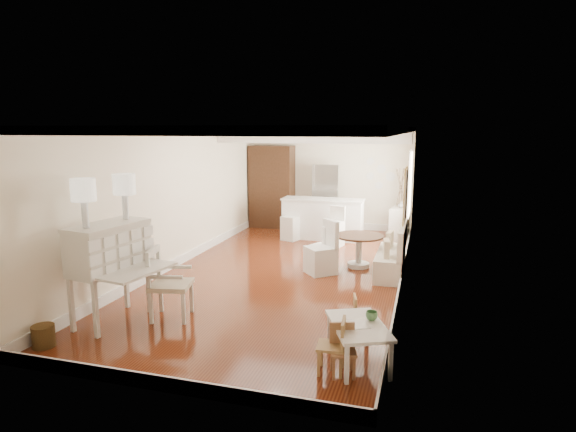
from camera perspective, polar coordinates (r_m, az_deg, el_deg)
The scene contains 20 objects.
room at distance 9.37m, azimuth 0.30°, elevation 5.49°, with size 9.00×9.04×2.82m.
secretary_bureau at distance 7.39m, azimuth -20.29°, elevation -6.36°, with size 1.14×1.16×1.46m, color silver.
gustavian_armchair at distance 7.33m, azimuth -13.71°, elevation -7.79°, with size 0.61×0.61×1.06m, color silver.
wicker_basket at distance 7.11m, azimuth -27.00°, elevation -12.56°, with size 0.28×0.28×0.28m, color #4B3417.
kids_table at distance 5.98m, azimuth 8.28°, elevation -14.75°, with size 0.60×0.99×0.50m, color white.
kids_chair_a at distance 5.72m, azimuth 5.13°, elevation -15.01°, with size 0.32×0.32×0.66m, color #A37D4A.
kids_chair_b at distance 6.68m, azimuth 6.88°, elevation -11.60°, with size 0.28×0.28×0.57m, color tan.
kids_chair_c at distance 5.68m, azimuth 6.54°, elevation -15.56°, with size 0.29×0.29×0.60m, color #9F6D48.
banquette at distance 9.45m, azimuth 12.07°, elevation -3.87°, with size 0.52×1.60×0.98m, color silver.
dining_table at distance 9.84m, azimuth 8.38°, elevation -4.14°, with size 0.97×0.97×0.66m, color #422315.
slip_chair_near at distance 9.29m, azimuth 3.89°, elevation -3.73°, with size 0.49×0.51×1.04m, color silver.
slip_chair_far at distance 9.79m, azimuth 4.08°, elevation -3.49°, with size 0.41×0.43×0.87m, color white.
breakfast_counter at distance 12.22m, azimuth 4.13°, elevation -0.33°, with size 2.05×0.65×1.03m, color white.
bar_stool_left at distance 12.06m, azimuth 0.32°, elevation -0.62°, with size 0.38×0.38×0.96m, color silver.
bar_stool_right at distance 11.50m, azimuth 5.57°, elevation -1.25°, with size 0.38×0.38×0.95m, color white.
pantry_cabinet at distance 13.60m, azimuth -1.90°, elevation 3.48°, with size 1.20×0.60×2.30m, color #381E11.
fridge at distance 13.14m, azimuth 5.97°, elevation 2.09°, with size 0.75×0.65×1.80m, color silver.
sideboard at distance 12.56m, azimuth 13.06°, elevation -0.81°, with size 0.37×0.84×0.80m, color beige.
pencil_cup at distance 5.99m, azimuth 9.88°, elevation -11.57°, with size 0.14×0.14×0.11m, color #4E8753.
branch_vase at distance 12.45m, azimuth 13.28°, elevation 1.34°, with size 0.16×0.16×0.16m, color silver.
Camera 1 is at (2.59, -8.65, 2.77)m, focal length 30.00 mm.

